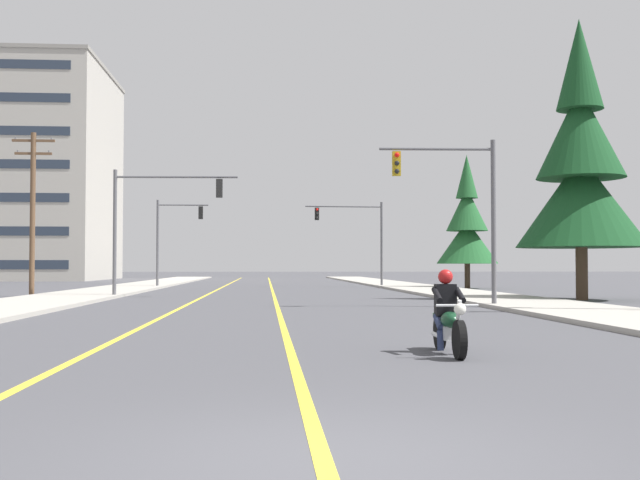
{
  "coord_description": "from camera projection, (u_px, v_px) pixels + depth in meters",
  "views": [
    {
      "loc": [
        -0.52,
        -6.08,
        1.52
      ],
      "look_at": [
        1.06,
        16.05,
        2.27
      ],
      "focal_mm": 43.31,
      "sensor_mm": 36.0,
      "label": 1
    }
  ],
  "objects": [
    {
      "name": "traffic_signal_mid_right",
      "position": [
        359.0,
        230.0,
        56.14
      ],
      "size": [
        5.7,
        0.59,
        6.2
      ],
      "color": "#56565B",
      "rests_on": "ground"
    },
    {
      "name": "traffic_signal_near_right",
      "position": [
        461.0,
        197.0,
        28.48
      ],
      "size": [
        4.32,
        0.37,
        6.2
      ],
      "color": "#56565B",
      "rests_on": "ground"
    },
    {
      "name": "utility_pole_left_near",
      "position": [
        33.0,
        208.0,
        38.46
      ],
      "size": [
        2.1,
        0.26,
        8.2
      ],
      "color": "brown",
      "rests_on": "ground"
    },
    {
      "name": "ground_plane",
      "position": [
        331.0,
        459.0,
        6.04
      ],
      "size": [
        400.0,
        400.0,
        0.0
      ],
      "primitive_type": "plane",
      "color": "#47474C"
    },
    {
      "name": "apartment_building_far_left_block",
      "position": [
        18.0,
        174.0,
        85.93
      ],
      "size": [
        19.8,
        20.45,
        23.63
      ],
      "color": "#B2ADA3",
      "rests_on": "ground"
    },
    {
      "name": "conifer_tree_right_verge_near",
      "position": [
        581.0,
        170.0,
        34.41
      ],
      "size": [
        5.75,
        5.75,
        12.65
      ],
      "color": "#4C3828",
      "rests_on": "ground"
    },
    {
      "name": "conifer_tree_right_verge_far",
      "position": [
        467.0,
        227.0,
        52.0
      ],
      "size": [
        4.12,
        4.12,
        9.06
      ],
      "color": "#423023",
      "rests_on": "ground"
    },
    {
      "name": "traffic_signal_near_left",
      "position": [
        152.0,
        212.0,
        37.39
      ],
      "size": [
        6.02,
        0.49,
        6.2
      ],
      "color": "#56565B",
      "rests_on": "ground"
    },
    {
      "name": "traffic_signal_mid_left",
      "position": [
        172.0,
        231.0,
        54.53
      ],
      "size": [
        3.64,
        0.37,
        6.2
      ],
      "color": "#56565B",
      "rests_on": "ground"
    },
    {
      "name": "lane_stripe_center",
      "position": [
        272.0,
        289.0,
        50.9
      ],
      "size": [
        0.16,
        100.0,
        0.01
      ],
      "primitive_type": "cube",
      "color": "yellow",
      "rests_on": "ground"
    },
    {
      "name": "sidewalk_kerb_right",
      "position": [
        434.0,
        290.0,
        46.61
      ],
      "size": [
        4.4,
        110.0,
        0.14
      ],
      "primitive_type": "cube",
      "color": "#ADA89E",
      "rests_on": "ground"
    },
    {
      "name": "lane_stripe_left",
      "position": [
        219.0,
        289.0,
        50.65
      ],
      "size": [
        0.16,
        100.0,
        0.01
      ],
      "primitive_type": "cube",
      "color": "yellow",
      "rests_on": "ground"
    },
    {
      "name": "sidewalk_kerb_left",
      "position": [
        109.0,
        291.0,
        45.24
      ],
      "size": [
        4.4,
        110.0,
        0.14
      ],
      "primitive_type": "cube",
      "color": "#ADA89E",
      "rests_on": "ground"
    },
    {
      "name": "motorcycle_with_rider",
      "position": [
        448.0,
        320.0,
        13.31
      ],
      "size": [
        0.7,
        2.19,
        1.46
      ],
      "color": "black",
      "rests_on": "ground"
    }
  ]
}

